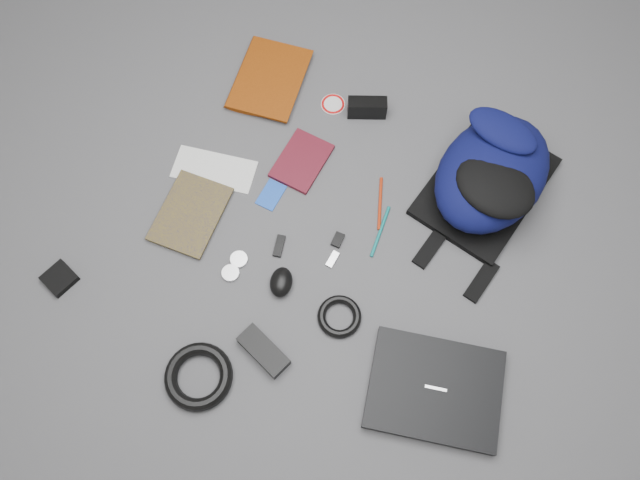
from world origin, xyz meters
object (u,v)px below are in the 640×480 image
at_px(pouch, 59,278).
at_px(comic_book, 164,204).
at_px(textbook_red, 239,72).
at_px(dvd_case, 302,161).
at_px(laptop, 435,389).
at_px(backpack, 492,173).
at_px(compact_camera, 367,108).
at_px(power_brick, 264,351).
at_px(mouse, 281,282).

bearing_deg(pouch, comic_book, 63.66).
distance_m(textbook_red, dvd_case, 0.36).
bearing_deg(laptop, backpack, 83.97).
xyz_separation_m(backpack, compact_camera, (-0.40, 0.09, -0.06)).
bearing_deg(power_brick, mouse, 121.80).
xyz_separation_m(power_brick, pouch, (-0.58, -0.04, -0.01)).
distance_m(backpack, comic_book, 0.90).
bearing_deg(laptop, power_brick, 179.20).
distance_m(laptop, mouse, 0.47).
bearing_deg(backpack, dvd_case, -152.99).
distance_m(dvd_case, mouse, 0.37).
bearing_deg(dvd_case, laptop, -34.04).
height_order(comic_book, compact_camera, compact_camera).
relative_size(laptop, power_brick, 2.33).
distance_m(backpack, dvd_case, 0.53).
bearing_deg(backpack, textbook_red, -172.32).
distance_m(comic_book, mouse, 0.40).
height_order(dvd_case, pouch, pouch).
distance_m(backpack, textbook_red, 0.81).
xyz_separation_m(backpack, dvd_case, (-0.50, -0.13, -0.08)).
height_order(backpack, textbook_red, backpack).
distance_m(textbook_red, comic_book, 0.48).
bearing_deg(power_brick, textbook_red, 141.52).
xyz_separation_m(textbook_red, power_brick, (0.43, -0.74, 0.00)).
bearing_deg(laptop, compact_camera, 112.05).
relative_size(backpack, mouse, 5.15).
bearing_deg(power_brick, dvd_case, 125.21).
bearing_deg(pouch, power_brick, 3.94).
relative_size(backpack, dvd_case, 2.46).
xyz_separation_m(comic_book, power_brick, (0.43, -0.26, 0.01)).
height_order(laptop, mouse, mouse).
distance_m(laptop, power_brick, 0.44).
bearing_deg(comic_book, mouse, -13.44).
xyz_separation_m(dvd_case, mouse, (0.10, -0.36, 0.01)).
height_order(mouse, pouch, mouse).
distance_m(backpack, compact_camera, 0.41).
xyz_separation_m(textbook_red, compact_camera, (0.41, 0.03, 0.02)).
xyz_separation_m(compact_camera, power_brick, (0.03, -0.76, -0.01)).
bearing_deg(dvd_case, power_brick, -70.94).
xyz_separation_m(backpack, laptop, (0.06, -0.58, -0.07)).
relative_size(laptop, compact_camera, 2.86).
xyz_separation_m(mouse, pouch, (-0.54, -0.22, -0.01)).
xyz_separation_m(textbook_red, dvd_case, (0.30, -0.20, -0.01)).
height_order(backpack, laptop, backpack).
height_order(laptop, textbook_red, laptop).
xyz_separation_m(backpack, comic_book, (-0.80, -0.41, -0.08)).
relative_size(textbook_red, dvd_case, 1.53).
bearing_deg(backpack, mouse, -117.12).
bearing_deg(compact_camera, pouch, -147.13).
bearing_deg(pouch, dvd_case, 52.48).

